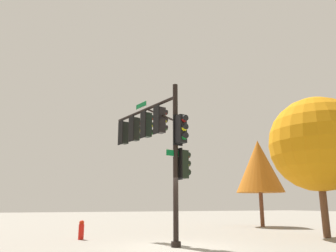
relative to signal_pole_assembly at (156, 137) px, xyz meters
name	(u,v)px	position (x,y,z in m)	size (l,w,h in m)	color
ground_plane	(176,247)	(-1.41, -0.28, -4.34)	(120.00, 120.00, 0.00)	gray
signal_pole_assembly	(156,137)	(0.00, 0.00, 0.00)	(5.32, 1.97, 6.26)	black
fire_hydrant	(81,230)	(2.61, 2.56, -3.93)	(0.33, 0.24, 0.83)	red
tree_near	(317,144)	(-0.91, -8.20, 0.10)	(4.69, 4.69, 6.80)	brown
tree_far	(259,166)	(6.69, -10.44, -0.12)	(3.41, 3.41, 6.14)	brown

